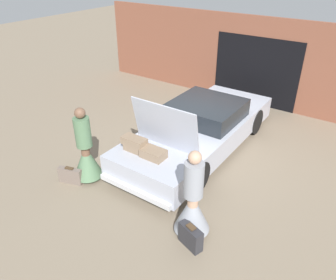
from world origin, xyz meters
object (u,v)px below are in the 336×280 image
Objects in this scene: car at (200,129)px; suitcase_beside_left_person at (71,176)px; person_right at (193,205)px; suitcase_beside_right_person at (191,236)px; person_left at (86,155)px.

car is 3.34m from suitcase_beside_left_person.
suitcase_beside_left_person is at bearing 80.44° from person_right.
suitcase_beside_right_person is (3.11, -0.03, 0.03)m from suitcase_beside_left_person.
person_right is at bearing 5.28° from suitcase_beside_left_person.
person_left reaches higher than suitcase_beside_left_person.
person_left reaches higher than suitcase_beside_right_person.
suitcase_beside_left_person is at bearing 179.43° from suitcase_beside_right_person.
suitcase_beside_left_person is (-2.95, -0.27, -0.43)m from person_right.
car reaches higher than person_right.
person_right is 0.53m from suitcase_beside_right_person.
suitcase_beside_right_person is (2.92, -0.38, -0.41)m from person_left.
person_right is 3.00m from suitcase_beside_left_person.
suitcase_beside_right_person is at bearing -0.57° from suitcase_beside_left_person.
car reaches higher than suitcase_beside_left_person.
person_left is at bearing -118.09° from car.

